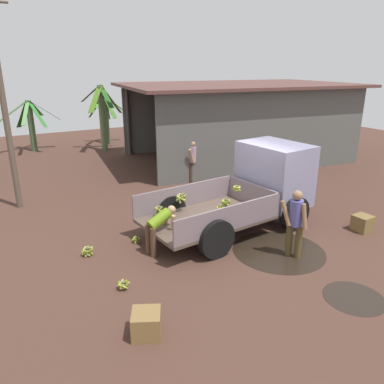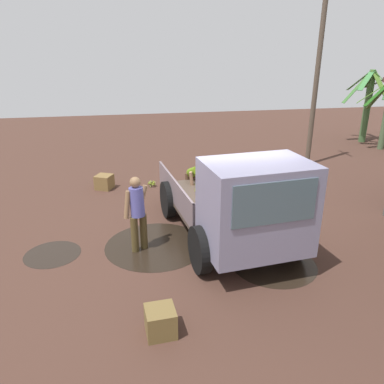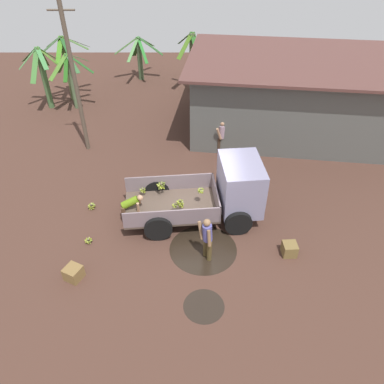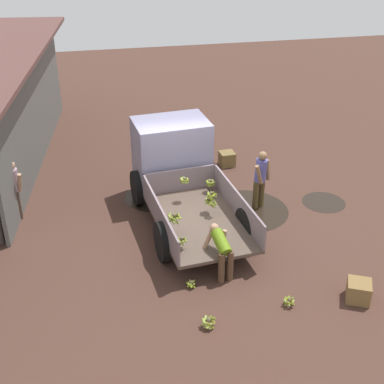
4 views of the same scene
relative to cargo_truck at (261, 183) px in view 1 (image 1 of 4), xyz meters
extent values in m
plane|color=#462D23|center=(-0.90, -0.10, -1.12)|extent=(36.00, 36.00, 0.00)
cylinder|color=black|center=(-0.80, -1.72, -1.12)|extent=(2.20, 2.20, 0.01)
cylinder|color=black|center=(-0.83, -3.88, -1.12)|extent=(1.16, 1.16, 0.01)
cylinder|color=black|center=(0.43, 0.52, -1.12)|extent=(1.70, 1.70, 0.01)
cube|color=brown|center=(-1.89, -0.18, -0.61)|extent=(3.36, 2.25, 0.08)
cube|color=slate|center=(-1.98, 0.77, -0.27)|extent=(3.18, 0.35, 0.61)
cube|color=slate|center=(-1.80, -1.13, -0.27)|extent=(3.18, 0.35, 0.61)
cube|color=slate|center=(-0.33, -0.03, -0.27)|extent=(0.24, 1.95, 0.61)
cube|color=gray|center=(0.48, 0.05, 0.20)|extent=(1.52, 2.04, 1.70)
cube|color=#4C606B|center=(1.16, 0.11, 0.54)|extent=(0.18, 1.53, 0.75)
cylinder|color=black|center=(0.19, 1.03, -0.65)|extent=(0.95, 0.31, 0.93)
cylinder|color=black|center=(0.38, -0.98, -0.65)|extent=(0.95, 0.31, 0.93)
cylinder|color=black|center=(-2.47, 0.78, -0.65)|extent=(0.95, 0.31, 0.93)
cylinder|color=black|center=(-2.27, -1.23, -0.65)|extent=(0.95, 0.31, 0.93)
sphere|color=brown|center=(-0.86, -0.04, 0.04)|extent=(0.08, 0.08, 0.08)
cylinder|color=#8FA543|center=(-0.82, -0.08, -0.03)|extent=(0.14, 0.15, 0.15)
cylinder|color=#949F3F|center=(-0.81, -0.03, -0.03)|extent=(0.07, 0.16, 0.15)
cylinder|color=olive|center=(-0.82, 0.02, 0.00)|extent=(0.17, 0.14, 0.11)
cylinder|color=#9BA934|center=(-0.88, 0.03, 0.00)|extent=(0.18, 0.09, 0.11)
cylinder|color=#8B9F3D|center=(-0.92, -0.01, -0.01)|extent=(0.13, 0.17, 0.13)
cylinder|color=olive|center=(-0.92, -0.05, -0.02)|extent=(0.09, 0.17, 0.14)
cylinder|color=olive|center=(-0.89, -0.10, -0.01)|extent=(0.17, 0.12, 0.13)
cylinder|color=olive|center=(-0.85, -0.10, -0.02)|extent=(0.16, 0.07, 0.15)
sphere|color=brown|center=(-1.75, -0.55, -0.19)|extent=(0.07, 0.07, 0.07)
cylinder|color=olive|center=(-1.71, -0.50, -0.23)|extent=(0.15, 0.12, 0.09)
cylinder|color=olive|center=(-1.76, -0.51, -0.25)|extent=(0.14, 0.09, 0.13)
cylinder|color=#98B03F|center=(-1.79, -0.55, -0.26)|extent=(0.05, 0.13, 0.14)
cylinder|color=olive|center=(-1.78, -0.60, -0.24)|extent=(0.14, 0.12, 0.10)
cylinder|color=olive|center=(-1.73, -0.59, -0.26)|extent=(0.12, 0.09, 0.14)
cylinder|color=olive|center=(-1.69, -0.56, -0.25)|extent=(0.05, 0.14, 0.13)
sphere|color=brown|center=(-2.26, 0.48, -0.11)|extent=(0.09, 0.09, 0.09)
cylinder|color=olive|center=(-2.23, 0.40, -0.21)|extent=(0.21, 0.12, 0.21)
cylinder|color=olive|center=(-2.19, 0.45, -0.21)|extent=(0.11, 0.20, 0.22)
cylinder|color=olive|center=(-2.19, 0.51, -0.21)|extent=(0.13, 0.21, 0.21)
cylinder|color=olive|center=(-2.24, 0.58, -0.17)|extent=(0.25, 0.10, 0.15)
cylinder|color=#8FA13E|center=(-2.32, 0.55, -0.19)|extent=(0.21, 0.17, 0.18)
cylinder|color=#90A53D|center=(-2.34, 0.48, -0.21)|extent=(0.05, 0.20, 0.22)
cylinder|color=olive|center=(-2.32, 0.40, -0.18)|extent=(0.22, 0.19, 0.15)
sphere|color=brown|center=(-0.57, -0.77, -0.25)|extent=(0.08, 0.08, 0.08)
cylinder|color=olive|center=(-0.50, -0.77, -0.31)|extent=(0.06, 0.19, 0.14)
cylinder|color=olive|center=(-0.53, -0.73, -0.32)|extent=(0.16, 0.16, 0.16)
cylinder|color=olive|center=(-0.59, -0.71, -0.32)|extent=(0.18, 0.08, 0.16)
cylinder|color=olive|center=(-0.62, -0.72, -0.31)|extent=(0.17, 0.16, 0.14)
cylinder|color=#9AA735|center=(-0.64, -0.78, -0.31)|extent=(0.08, 0.19, 0.15)
cylinder|color=olive|center=(-0.63, -0.83, -0.30)|extent=(0.17, 0.16, 0.12)
cylinder|color=olive|center=(-0.57, -0.84, -0.31)|extent=(0.18, 0.05, 0.15)
cylinder|color=#94A241|center=(-0.53, -0.80, -0.33)|extent=(0.13, 0.15, 0.18)
sphere|color=#453F2D|center=(-1.57, -0.55, -0.06)|extent=(0.07, 0.07, 0.07)
cylinder|color=olive|center=(-1.55, -0.48, -0.11)|extent=(0.19, 0.09, 0.13)
cylinder|color=#92A422|center=(-1.61, -0.50, -0.13)|extent=(0.16, 0.14, 0.17)
cylinder|color=olive|center=(-1.62, -0.54, -0.13)|extent=(0.08, 0.16, 0.18)
cylinder|color=olive|center=(-1.62, -0.60, -0.11)|extent=(0.15, 0.17, 0.13)
cylinder|color=#98AE32|center=(-1.58, -0.61, -0.13)|extent=(0.17, 0.09, 0.17)
cylinder|color=olive|center=(-1.53, -0.62, -0.11)|extent=(0.19, 0.12, 0.13)
cylinder|color=olive|center=(-1.50, -0.56, -0.12)|extent=(0.07, 0.19, 0.15)
cylinder|color=#93A347|center=(-1.51, -0.52, -0.12)|extent=(0.12, 0.17, 0.16)
sphere|color=#463F2E|center=(-1.53, -0.50, -0.23)|extent=(0.08, 0.08, 0.08)
cylinder|color=#9DAF30|center=(-1.49, -0.48, -0.30)|extent=(0.09, 0.14, 0.15)
cylinder|color=#9BAB47|center=(-1.52, -0.43, -0.28)|extent=(0.16, 0.07, 0.11)
cylinder|color=olive|center=(-1.57, -0.46, -0.29)|extent=(0.13, 0.13, 0.14)
cylinder|color=olive|center=(-1.59, -0.51, -0.29)|extent=(0.08, 0.16, 0.13)
cylinder|color=#99A523|center=(-1.55, -0.56, -0.28)|extent=(0.16, 0.08, 0.11)
cylinder|color=olive|center=(-1.50, -0.54, -0.29)|extent=(0.14, 0.12, 0.14)
sphere|color=brown|center=(-2.92, 0.44, -0.31)|extent=(0.08, 0.08, 0.08)
cylinder|color=olive|center=(-2.88, 0.47, -0.39)|extent=(0.12, 0.14, 0.17)
cylinder|color=olive|center=(-2.93, 0.50, -0.38)|extent=(0.16, 0.05, 0.16)
cylinder|color=olive|center=(-2.98, 0.47, -0.38)|extent=(0.12, 0.16, 0.15)
cylinder|color=#95A140|center=(-2.98, 0.39, -0.36)|extent=(0.15, 0.17, 0.11)
cylinder|color=olive|center=(-2.92, 0.38, -0.38)|extent=(0.16, 0.06, 0.16)
cylinder|color=olive|center=(-2.88, 0.41, -0.38)|extent=(0.12, 0.15, 0.16)
cube|color=#545652|center=(8.33, 5.83, 0.53)|extent=(0.82, 5.59, 3.29)
cube|color=#545652|center=(4.10, 9.16, 0.53)|extent=(9.29, 1.30, 3.29)
cube|color=#545652|center=(3.39, 3.68, 0.53)|extent=(9.29, 1.30, 3.29)
cube|color=brown|center=(3.74, 6.42, 2.24)|extent=(10.89, 7.67, 0.12)
cylinder|color=#3F3833|center=(-0.37, 9.54, 0.53)|extent=(0.16, 0.16, 3.29)
cylinder|color=#3F3833|center=(-1.02, 4.46, 0.53)|extent=(0.16, 0.16, 3.29)
cylinder|color=brown|center=(-5.88, 4.49, 2.01)|extent=(0.17, 0.17, 6.26)
cylinder|color=#45613B|center=(-0.46, 12.86, 0.17)|extent=(0.31, 0.31, 2.58)
cube|color=#4A8326|center=(0.15, 12.86, 0.99)|extent=(1.25, 0.27, 1.06)
cube|color=#42572A|center=(-0.26, 13.32, 0.80)|extent=(0.63, 1.04, 1.44)
cube|color=#3E6331|center=(-0.83, 13.22, 0.90)|extent=(0.88, 0.88, 1.24)
cube|color=#458A29|center=(-0.85, 12.46, 1.23)|extent=(0.92, 0.94, 0.58)
cube|color=#427729|center=(-0.34, 12.42, 0.93)|extent=(0.50, 0.96, 1.18)
cylinder|color=#455E3C|center=(-4.34, 12.77, 0.13)|extent=(0.30, 0.30, 2.50)
cube|color=#285323|center=(-3.64, 12.76, 0.91)|extent=(1.42, 0.31, 1.06)
cube|color=#448544|center=(-3.97, 13.47, 0.95)|extent=(0.93, 1.52, 0.97)
cube|color=#264D1F|center=(-4.59, 13.31, 0.70)|extent=(0.75, 1.22, 1.46)
cube|color=#3C5D2B|center=(-5.06, 12.64, 0.97)|extent=(1.50, 0.52, 0.94)
cube|color=#538B49|center=(-4.59, 12.09, 0.92)|extent=(0.68, 1.43, 1.04)
cube|color=#29772A|center=(-4.07, 12.25, 0.82)|extent=(0.70, 1.12, 1.23)
cylinder|color=#637F58|center=(2.98, 13.19, 0.02)|extent=(0.24, 0.24, 2.27)
cube|color=#5A8C48|center=(3.45, 13.22, 0.59)|extent=(0.96, 0.26, 1.24)
cube|color=#3C7224|center=(3.25, 13.56, 0.75)|extent=(0.75, 0.90, 0.92)
cube|color=#265A19|center=(2.77, 13.81, 0.85)|extent=(0.60, 1.31, 0.72)
cube|color=#3E7628|center=(2.50, 13.28, 0.84)|extent=(1.03, 0.44, 0.74)
cube|color=#5C7D3E|center=(2.65, 12.79, 0.70)|extent=(0.86, 0.97, 1.02)
cube|color=#538838|center=(3.34, 12.56, 0.59)|extent=(0.97, 1.42, 1.24)
cylinder|color=#5F7049|center=(-1.15, 11.12, 0.49)|extent=(0.33, 0.33, 3.22)
cube|color=#39531F|center=(-0.63, 11.21, 1.43)|extent=(1.10, 0.47, 1.44)
cube|color=#3A7839|center=(-1.09, 11.50, 1.66)|extent=(0.38, 0.82, 0.99)
cube|color=#325026|center=(-1.54, 11.49, 1.73)|extent=(0.93, 0.89, 0.85)
cube|color=#497621|center=(-1.53, 10.76, 1.53)|extent=(0.98, 0.95, 1.24)
cube|color=#296122|center=(-1.00, 10.78, 1.62)|extent=(0.58, 0.82, 1.07)
cylinder|color=#4E3F20|center=(-0.63, -2.16, -0.72)|extent=(0.21, 0.21, 0.79)
cylinder|color=#4E3F20|center=(-0.74, -1.97, -0.72)|extent=(0.21, 0.21, 0.79)
cylinder|color=#53539E|center=(-0.70, -2.07, -0.02)|extent=(0.43, 0.42, 0.64)
sphere|color=#8C6746|center=(-0.73, -2.09, 0.40)|extent=(0.22, 0.22, 0.22)
cylinder|color=#8C6746|center=(-0.66, -2.27, -0.05)|extent=(0.18, 0.21, 0.59)
cylinder|color=#8C6746|center=(-0.90, -1.96, -0.04)|extent=(0.23, 0.31, 0.58)
cylinder|color=#513826|center=(-3.55, -0.30, -0.76)|extent=(0.16, 0.16, 0.72)
cylinder|color=#513826|center=(-3.51, -0.50, -0.76)|extent=(0.16, 0.16, 0.72)
cylinder|color=#5F8316|center=(-3.28, -0.35, -0.29)|extent=(0.66, 0.38, 0.46)
sphere|color=tan|center=(-2.93, -0.28, -0.14)|extent=(0.20, 0.20, 0.20)
cylinder|color=tan|center=(-2.99, -0.11, -0.44)|extent=(0.15, 0.31, 0.53)
cylinder|color=tan|center=(-3.00, -0.48, -0.46)|extent=(0.12, 0.17, 0.54)
cylinder|color=#3C2B1F|center=(0.22, 4.19, -0.74)|extent=(0.20, 0.20, 0.76)
cylinder|color=#3C2B1F|center=(0.02, 4.10, -0.74)|extent=(0.20, 0.20, 0.76)
cylinder|color=#A5879B|center=(0.12, 4.13, -0.06)|extent=(0.38, 0.39, 0.61)
sphere|color=tan|center=(0.13, 4.12, 0.35)|extent=(0.22, 0.22, 0.22)
cylinder|color=tan|center=(0.31, 4.17, -0.08)|extent=(0.19, 0.16, 0.57)
cylinder|color=tan|center=(-0.01, 3.97, -0.07)|extent=(0.30, 0.20, 0.57)
sphere|color=brown|center=(-4.85, 0.29, -0.93)|extent=(0.08, 0.08, 0.08)
cylinder|color=olive|center=(-4.77, 0.24, -0.98)|extent=(0.16, 0.21, 0.12)
cylinder|color=olive|center=(-4.77, 0.30, -0.99)|extent=(0.06, 0.21, 0.15)
cylinder|color=#98AE4C|center=(-4.80, 0.37, -0.98)|extent=(0.21, 0.16, 0.13)
cylinder|color=olive|center=(-4.87, 0.38, -0.99)|extent=(0.22, 0.10, 0.14)
cylinder|color=#A6B14F|center=(-4.91, 0.35, -1.00)|extent=(0.17, 0.18, 0.16)
cylinder|color=olive|center=(-4.91, 0.29, -1.02)|extent=(0.06, 0.18, 0.20)
cylinder|color=#95A042|center=(-4.89, 0.23, -1.01)|extent=(0.19, 0.14, 0.18)
cylinder|color=olive|center=(-4.84, 0.22, -1.00)|extent=(0.21, 0.08, 0.17)
sphere|color=brown|center=(-3.61, 0.37, -0.98)|extent=(0.07, 0.07, 0.07)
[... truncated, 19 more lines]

